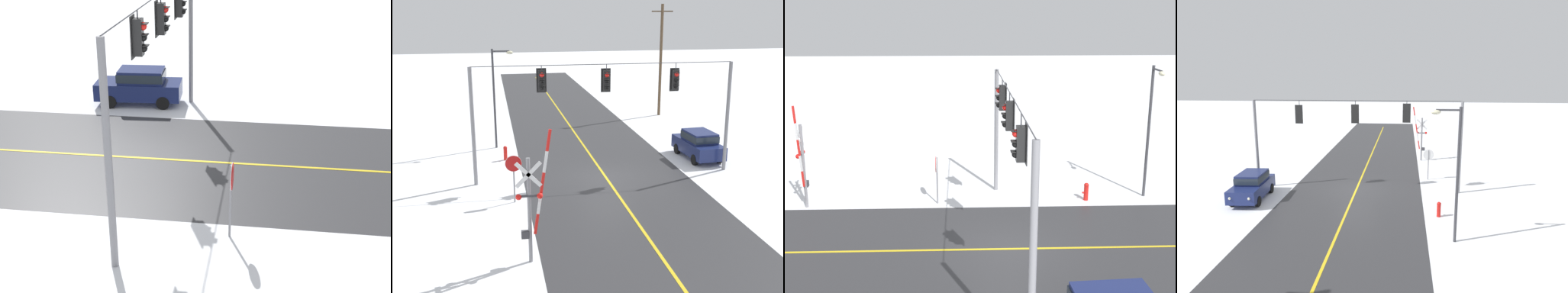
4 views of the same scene
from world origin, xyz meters
TOP-DOWN VIEW (x-y plane):
  - ground_plane at (0.00, 0.00)m, footprint 160.00×160.00m
  - road_asphalt at (0.00, 6.00)m, footprint 9.00×80.00m
  - lane_centre_line at (0.00, 6.00)m, footprint 0.14×72.00m
  - signal_span at (0.07, -0.01)m, footprint 14.20×0.47m
  - stop_sign at (-5.13, -2.95)m, footprint 0.80×0.09m
  - railroad_crossing at (-4.78, -9.10)m, footprint 1.35×0.31m
  - parked_car_navy at (6.42, 2.43)m, footprint 2.01×4.28m
  - streetlamp_near at (-5.59, 7.31)m, footprint 1.39×0.28m
  - fire_hydrant at (-5.31, 4.30)m, footprint 0.24×0.31m

SIDE VIEW (x-z plane):
  - ground_plane at x=0.00m, z-range 0.00..0.00m
  - road_asphalt at x=0.00m, z-range 0.00..0.01m
  - lane_centre_line at x=0.00m, z-range 0.01..0.01m
  - fire_hydrant at x=-5.31m, z-range 0.03..0.91m
  - parked_car_navy at x=6.42m, z-range 0.08..1.82m
  - stop_sign at x=-5.13m, z-range 0.54..2.89m
  - railroad_crossing at x=-4.78m, z-range -0.18..4.83m
  - streetlamp_near at x=-5.59m, z-range 0.67..7.17m
  - signal_span at x=0.07m, z-range 1.16..7.38m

